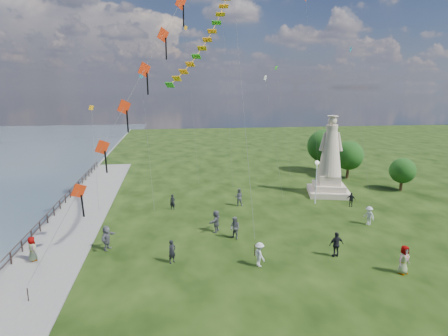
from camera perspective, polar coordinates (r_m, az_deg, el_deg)
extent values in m
cube|color=slate|center=(35.54, -26.44, -9.11)|extent=(0.30, 160.00, 0.60)
cube|color=slate|center=(32.95, -23.36, -10.01)|extent=(5.00, 60.00, 0.10)
cylinder|color=black|center=(30.01, -29.72, -11.90)|extent=(0.11, 0.11, 1.00)
cylinder|color=black|center=(31.72, -28.43, -10.48)|extent=(0.11, 0.11, 1.00)
cylinder|color=black|center=(33.47, -27.27, -9.21)|extent=(0.11, 0.11, 1.00)
cylinder|color=black|center=(35.24, -26.24, -8.06)|extent=(0.11, 0.11, 1.00)
cylinder|color=black|center=(37.04, -25.31, -7.01)|extent=(0.11, 0.11, 1.00)
cylinder|color=black|center=(38.86, -24.47, -6.07)|extent=(0.11, 0.11, 1.00)
cylinder|color=black|center=(40.69, -23.71, -5.20)|extent=(0.11, 0.11, 1.00)
cylinder|color=black|center=(42.54, -23.02, -4.41)|extent=(0.11, 0.11, 1.00)
cylinder|color=black|center=(44.41, -22.39, -3.69)|extent=(0.11, 0.11, 1.00)
cylinder|color=black|center=(46.28, -21.81, -3.02)|extent=(0.11, 0.11, 1.00)
cylinder|color=black|center=(48.16, -21.27, -2.41)|extent=(0.11, 0.11, 1.00)
cylinder|color=black|center=(50.06, -20.78, -1.84)|extent=(0.11, 0.11, 1.00)
cylinder|color=black|center=(51.96, -20.32, -1.31)|extent=(0.11, 0.11, 1.00)
cylinder|color=black|center=(53.87, -19.90, -0.82)|extent=(0.11, 0.11, 1.00)
cylinder|color=black|center=(55.78, -19.50, -0.37)|extent=(0.11, 0.11, 1.00)
cylinder|color=black|center=(57.70, -19.13, 0.06)|extent=(0.11, 0.11, 1.00)
cylinder|color=black|center=(59.63, -18.79, 0.46)|extent=(0.11, 0.11, 1.00)
cube|color=black|center=(35.09, -26.31, -7.32)|extent=(0.06, 52.00, 0.06)
cube|color=black|center=(35.23, -26.25, -7.98)|extent=(0.06, 52.00, 0.06)
cube|color=beige|center=(44.33, 15.60, -3.48)|extent=(5.38, 5.38, 0.63)
cube|color=beige|center=(44.17, 15.64, -2.70)|extent=(4.10, 4.10, 0.63)
cube|color=beige|center=(43.97, 15.70, -1.65)|extent=(2.82, 2.82, 1.04)
cylinder|color=beige|center=(42.99, 16.16, 6.08)|extent=(1.54, 1.54, 0.42)
sphere|color=beige|center=(42.93, 16.21, 6.94)|extent=(0.96, 0.96, 0.96)
cylinder|color=beige|center=(42.89, 16.25, 7.60)|extent=(1.15, 1.15, 0.10)
cylinder|color=silver|center=(39.95, 13.85, -2.38)|extent=(0.13, 0.13, 4.27)
sphere|color=white|center=(39.46, 14.01, 0.81)|extent=(0.43, 0.43, 0.43)
cylinder|color=#382314|center=(52.61, 18.30, -0.49)|extent=(0.36, 0.36, 1.93)
sphere|color=#103D11|center=(52.20, 18.46, 1.84)|extent=(3.87, 3.87, 3.87)
cylinder|color=#382314|center=(48.86, 25.38, -2.27)|extent=(0.36, 0.36, 1.48)
sphere|color=#103D11|center=(48.51, 25.56, -0.36)|extent=(2.97, 2.97, 2.97)
cylinder|color=#382314|center=(55.68, 14.82, 0.61)|extent=(0.36, 0.36, 2.34)
sphere|color=#103D11|center=(55.24, 14.97, 3.29)|extent=(4.68, 4.68, 4.68)
imported|color=black|center=(26.71, -7.93, -12.50)|extent=(0.72, 0.69, 1.65)
imported|color=#595960|center=(30.32, 1.67, -9.13)|extent=(0.99, 1.04, 1.83)
imported|color=silver|center=(26.14, 5.44, -12.97)|extent=(0.87, 1.21, 1.69)
imported|color=black|center=(28.46, 16.75, -11.10)|extent=(1.14, 0.66, 1.87)
imported|color=#595960|center=(27.62, 25.71, -12.48)|extent=(1.09, 0.87, 1.93)
imported|color=#595960|center=(29.72, -17.43, -10.10)|extent=(1.35, 1.91, 1.89)
imported|color=black|center=(37.68, -7.85, -5.17)|extent=(0.66, 0.55, 1.55)
imported|color=#595960|center=(38.52, 2.26, -4.45)|extent=(0.97, 0.68, 1.84)
imported|color=silver|center=(35.72, 21.21, -6.77)|extent=(0.94, 1.22, 1.68)
imported|color=black|center=(40.46, 18.78, -4.56)|extent=(0.96, 0.77, 1.46)
imported|color=#595960|center=(29.73, -27.17, -11.07)|extent=(0.87, 1.00, 1.74)
imported|color=#595960|center=(31.75, -1.22, -8.09)|extent=(1.53, 1.87, 1.87)
cylinder|color=black|center=(24.86, -27.70, -16.82)|extent=(0.06, 0.06, 0.90)
cube|color=red|center=(24.46, -21.27, -3.26)|extent=(0.87, 0.64, 1.03)
cube|color=black|center=(24.58, -20.74, -5.45)|extent=(0.10, 0.28, 1.48)
cube|color=red|center=(24.94, -18.06, 3.03)|extent=(0.87, 0.64, 1.03)
cube|color=black|center=(24.98, -17.55, 0.86)|extent=(0.10, 0.28, 1.48)
cube|color=red|center=(25.79, -14.99, 8.98)|extent=(0.87, 0.64, 1.03)
cube|color=black|center=(25.74, -14.49, 6.88)|extent=(0.10, 0.28, 1.48)
cube|color=red|center=(26.97, -12.06, 14.46)|extent=(0.87, 0.64, 1.03)
cube|color=black|center=(26.83, -11.58, 12.46)|extent=(0.10, 0.28, 1.48)
cube|color=red|center=(28.43, -9.27, 19.40)|extent=(0.87, 0.64, 1.03)
cube|color=black|center=(28.22, -8.82, 17.52)|extent=(0.10, 0.28, 1.48)
cube|color=red|center=(30.13, -6.63, 23.78)|extent=(0.87, 0.64, 1.03)
cube|color=black|center=(29.86, -6.21, 22.04)|extent=(0.10, 0.28, 1.48)
cylinder|color=black|center=(27.66, 4.69, -12.39)|extent=(0.06, 0.06, 0.90)
cube|color=#FFA215|center=(28.74, -0.05, 23.43)|extent=(0.71, 0.63, 0.17)
cube|color=#FFA710|center=(28.05, -0.56, 22.37)|extent=(0.71, 0.65, 0.18)
cube|color=green|center=(27.37, -1.16, 21.25)|extent=(0.70, 0.67, 0.20)
cube|color=#FFA215|center=(26.70, -1.82, 20.10)|extent=(0.70, 0.68, 0.21)
cube|color=#FFA215|center=(26.05, -2.56, 18.93)|extent=(0.69, 0.69, 0.23)
cube|color=#FFA710|center=(25.42, -3.37, 17.75)|extent=(0.68, 0.69, 0.25)
cube|color=green|center=(24.80, -4.25, 16.59)|extent=(0.67, 0.69, 0.26)
cube|color=#FFA215|center=(24.21, -5.18, 15.46)|extent=(0.65, 0.69, 0.28)
cube|color=#FFA215|center=(23.65, -6.17, 14.39)|extent=(0.64, 0.68, 0.29)
cube|color=#FFA710|center=(23.10, -7.20, 13.37)|extent=(0.62, 0.67, 0.30)
cube|color=green|center=(22.58, -8.26, 12.42)|extent=(0.60, 0.66, 0.31)
cube|color=teal|center=(40.90, -12.48, 13.59)|extent=(0.51, 0.39, 0.57)
cylinder|color=#595959|center=(38.72, -11.55, 4.01)|extent=(1.02, 5.02, 13.10)
cube|color=silver|center=(43.60, 6.31, 13.51)|extent=(0.51, 0.39, 0.57)
cylinder|color=#595959|center=(41.65, 7.64, 4.61)|extent=(1.02, 5.02, 12.96)
cylinder|color=#595959|center=(47.21, 13.36, 11.03)|extent=(1.02, 5.02, 22.42)
cube|color=#FFA215|center=(51.27, -5.86, 20.49)|extent=(0.51, 0.39, 0.57)
cylinder|color=#595959|center=(48.30, -4.87, 9.51)|extent=(1.02, 5.02, 19.36)
cube|color=green|center=(52.22, 7.96, 14.90)|extent=(0.51, 0.39, 0.57)
cylinder|color=#595959|center=(50.12, 9.06, 6.70)|extent=(1.02, 5.02, 14.48)
cube|color=#FFA710|center=(41.88, -19.57, 8.64)|extent=(0.51, 0.39, 0.57)
cylinder|color=#595959|center=(39.89, -19.04, 1.43)|extent=(1.02, 5.01, 9.81)
cylinder|color=#595959|center=(46.40, 0.31, 14.67)|extent=(1.02, 5.02, 27.81)
cube|color=teal|center=(48.96, 18.73, 16.75)|extent=(0.51, 0.39, 0.57)
cylinder|color=#595959|center=(46.91, 19.98, 6.89)|extent=(1.02, 5.02, 16.32)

